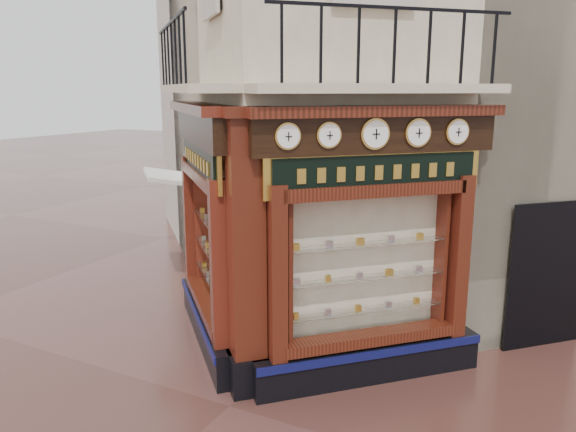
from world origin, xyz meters
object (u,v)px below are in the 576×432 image
Objects in this scene: clock_e at (457,132)px; corner_pilaster at (246,259)px; signboard_right at (377,172)px; clock_b at (329,135)px; awning at (175,286)px; clock_d at (418,133)px; clock_c at (375,134)px; clock_a at (288,136)px; signboard_left at (200,160)px.

corner_pilaster is at bearing 171.61° from clock_e.
corner_pilaster is 2.12m from signboard_right.
clock_b is 0.15× the size of signboard_right.
awning is (-3.68, 2.97, -1.95)m from corner_pilaster.
awning is (-5.59, 1.66, -3.62)m from clock_d.
clock_e is (0.43, 0.43, -0.00)m from clock_d.
clock_c is at bearing -157.23° from awning.
clock_b reaches higher than awning.
clock_a is 0.94× the size of clock_e.
signboard_left is (-3.38, -0.30, -0.52)m from clock_d.
signboard_left is (-2.08, 0.99, -0.52)m from clock_a.
corner_pilaster is 9.70× the size of clock_c.
corner_pilaster is 11.10× the size of clock_e.
clock_c reaches higher than clock_b.
clock_d is at bearing 0.00° from clock_a.
clock_a reaches higher than clock_b.
clock_e reaches higher than clock_b.
awning is 0.72× the size of signboard_left.
signboard_left is at bearing -176.44° from awning.
clock_a is at bearing -180.00° from clock_d.
clock_b is 0.82× the size of clock_c.
clock_a is at bearing -160.50° from signboard_left.
corner_pilaster is 2.86m from clock_d.
clock_c reaches higher than signboard_left.
clock_e is (1.73, 1.73, -0.00)m from clock_a.
signboard_left is (-2.47, 0.61, -0.52)m from clock_b.
clock_e is (1.34, 1.34, 0.00)m from clock_b.
clock_b reaches higher than signboard_left.
clock_e is at bearing -146.49° from awning.
corner_pilaster is 2.00m from clock_b.
corner_pilaster reaches higher than awning.
clock_a is 6.35m from awning.
clock_d is at bearing -129.93° from signboard_left.
signboard_right is (2.92, 0.00, 0.00)m from signboard_left.
corner_pilaster is at bearing -173.93° from awning.
clock_a reaches higher than signboard_right.
clock_e is at bearing 0.00° from clock_b.
clock_e is 7.14m from awning.
clock_a is 0.20× the size of awning.
clock_d is at bearing -151.50° from awning.
clock_b is (1.01, 0.41, 1.67)m from corner_pilaster.
clock_e is 0.22× the size of awning.
clock_e is at bearing -0.00° from clock_d.
awning is at bearing 118.50° from clock_d.
corner_pilaster is 1.73× the size of signboard_left.
clock_b is 2.60m from signboard_left.
signboard_left is (-1.46, 1.01, 1.15)m from corner_pilaster.
clock_d is 0.61m from clock_e.
corner_pilaster is 5.11m from awning.
clock_b is 1.89m from clock_e.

